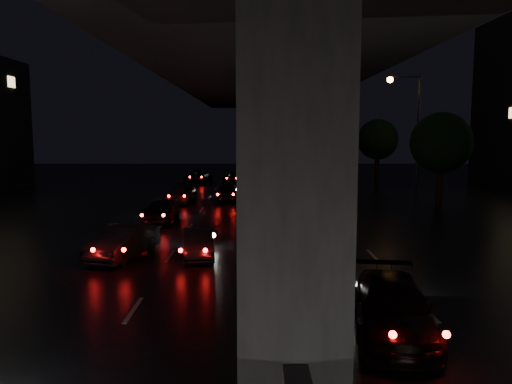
{
  "coord_description": "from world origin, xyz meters",
  "views": [
    {
      "loc": [
        -0.72,
        -19.15,
        4.8
      ],
      "look_at": [
        -0.59,
        4.94,
        1.96
      ],
      "focal_mm": 35.0,
      "sensor_mm": 36.0,
      "label": 1
    }
  ],
  "objects": [
    {
      "name": "ground",
      "position": [
        0.0,
        0.0,
        0.0
      ],
      "size": [
        120.0,
        120.0,
        0.0
      ],
      "primitive_type": "plane",
      "color": "black",
      "rests_on": "ground"
    },
    {
      "name": "viaduct",
      "position": [
        0.0,
        5.0,
        8.34
      ],
      "size": [
        12.0,
        80.0,
        10.5
      ],
      "color": "#323235",
      "rests_on": "ground"
    },
    {
      "name": "median_barrier",
      "position": [
        0.0,
        5.0,
        0.42
      ],
      "size": [
        0.45,
        70.0,
        0.85
      ],
      "primitive_type": "cube",
      "color": "#323235",
      "rests_on": "ground"
    },
    {
      "name": "tree_c",
      "position": [
        11.0,
        12.0,
        4.2
      ],
      "size": [
        3.8,
        3.8,
        6.12
      ],
      "color": "black",
      "rests_on": "ground"
    },
    {
      "name": "tree_d",
      "position": [
        11.0,
        28.0,
        4.2
      ],
      "size": [
        3.8,
        3.8,
        6.12
      ],
      "color": "black",
      "rests_on": "ground"
    },
    {
      "name": "streetlight_far",
      "position": [
        10.97,
        18.0,
        5.66
      ],
      "size": [
        2.52,
        0.44,
        9.0
      ],
      "color": "#2D2D33",
      "rests_on": "ground"
    },
    {
      "name": "car_3",
      "position": [
        2.62,
        -7.61,
        0.65
      ],
      "size": [
        2.46,
        4.69,
        1.3
      ],
      "primitive_type": "imported",
      "rotation": [
        0.0,
        0.0,
        -0.15
      ],
      "color": "black",
      "rests_on": "ground"
    },
    {
      "name": "car_4",
      "position": [
        -5.77,
        -0.22,
        0.64
      ],
      "size": [
        2.27,
        4.12,
        1.29
      ],
      "primitive_type": "imported",
      "rotation": [
        0.0,
        0.0,
        -0.25
      ],
      "color": "black",
      "rests_on": "ground"
    },
    {
      "name": "car_5",
      "position": [
        -2.89,
        -0.1,
        0.53
      ],
      "size": [
        1.58,
        3.36,
        1.07
      ],
      "primitive_type": "imported",
      "rotation": [
        0.0,
        0.0,
        0.14
      ],
      "color": "black",
      "rests_on": "ground"
    },
    {
      "name": "car_6",
      "position": [
        -5.71,
        7.13,
        0.64
      ],
      "size": [
        1.83,
        3.88,
        1.28
      ],
      "primitive_type": "imported",
      "rotation": [
        0.0,
        0.0,
        -0.08
      ],
      "color": "black",
      "rests_on": "ground"
    },
    {
      "name": "car_7",
      "position": [
        -5.74,
        14.97,
        0.61
      ],
      "size": [
        2.05,
        4.33,
        1.22
      ],
      "primitive_type": "imported",
      "rotation": [
        0.0,
        0.0,
        -0.08
      ],
      "color": "black",
      "rests_on": "ground"
    },
    {
      "name": "car_8",
      "position": [
        -2.59,
        15.72,
        0.63
      ],
      "size": [
        1.8,
        3.79,
        1.25
      ],
      "primitive_type": "imported",
      "rotation": [
        0.0,
        0.0,
        0.09
      ],
      "color": "black",
      "rests_on": "ground"
    },
    {
      "name": "car_9",
      "position": [
        -2.62,
        16.62,
        0.53
      ],
      "size": [
        1.71,
        3.39,
        1.07
      ],
      "primitive_type": "imported",
      "rotation": [
        0.0,
        0.0,
        0.19
      ],
      "color": "#59544D",
      "rests_on": "ground"
    },
    {
      "name": "car_10",
      "position": [
        -2.75,
        28.67,
        0.54
      ],
      "size": [
        1.94,
        3.96,
        1.08
      ],
      "primitive_type": "imported",
      "rotation": [
        0.0,
        0.0,
        -0.04
      ],
      "color": "black",
      "rests_on": "ground"
    },
    {
      "name": "car_11",
      "position": [
        -6.07,
        28.84,
        0.65
      ],
      "size": [
        2.53,
        4.83,
        1.3
      ],
      "primitive_type": "imported",
      "rotation": [
        0.0,
        0.0,
        -0.08
      ],
      "color": "black",
      "rests_on": "ground"
    }
  ]
}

